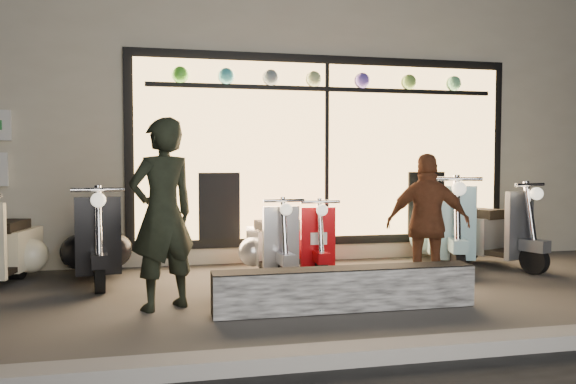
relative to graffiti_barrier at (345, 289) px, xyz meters
name	(u,v)px	position (x,y,z in m)	size (l,w,h in m)	color
ground	(304,295)	(-0.24, 0.65, -0.20)	(40.00, 40.00, 0.00)	#383533
kerb	(372,353)	(-0.24, -1.35, -0.14)	(40.00, 0.25, 0.12)	slate
shop_building	(241,125)	(-0.24, 5.63, 1.90)	(10.20, 6.23, 4.20)	beige
graffiti_barrier	(345,289)	(0.00, 0.00, 0.00)	(2.49, 0.28, 0.40)	black
scooter_silver	(270,245)	(-0.40, 1.77, 0.18)	(0.48, 1.31, 0.94)	black
scooter_red	(309,243)	(0.12, 1.83, 0.17)	(0.42, 1.27, 0.91)	black
scooter_black	(97,243)	(-2.45, 1.95, 0.23)	(0.62, 1.51, 1.07)	black
scooter_cream	(7,248)	(-3.42, 1.90, 0.21)	(0.62, 1.44, 1.02)	black
scooter_blue	(445,231)	(2.05, 1.95, 0.27)	(0.84, 1.62, 1.16)	black
scooter_grey	(482,233)	(2.54, 1.85, 0.23)	(0.83, 1.50, 1.08)	black
man	(163,214)	(-1.67, 0.40, 0.70)	(0.66, 0.43, 1.80)	black
woman	(428,224)	(1.06, 0.46, 0.54)	(0.87, 0.36, 1.48)	brown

